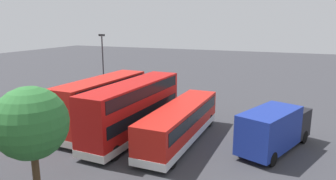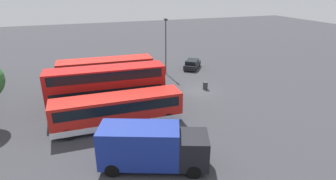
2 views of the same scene
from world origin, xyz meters
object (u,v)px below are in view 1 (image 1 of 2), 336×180
at_px(box_truck_blue, 275,128).
at_px(car_hatchback_silver, 117,86).
at_px(bus_double_decker_second, 134,108).
at_px(bus_single_deck_fourth, 69,106).
at_px(bus_single_deck_near_end, 181,122).
at_px(bus_double_decker_third, 103,103).
at_px(lamp_post_tall, 103,62).
at_px(waste_bin_yellow, 169,96).

relative_size(box_truck_blue, car_hatchback_silver, 1.79).
xyz_separation_m(bus_double_decker_second, box_truck_blue, (-10.81, -1.56, -0.74)).
xyz_separation_m(bus_single_deck_fourth, box_truck_blue, (-18.04, -0.91, 0.08)).
relative_size(bus_single_deck_near_end, car_hatchback_silver, 2.65).
height_order(bus_double_decker_third, lamp_post_tall, lamp_post_tall).
distance_m(bus_single_deck_near_end, box_truck_blue, 7.00).
bearing_deg(waste_bin_yellow, car_hatchback_silver, -13.83).
distance_m(bus_double_decker_third, waste_bin_yellow, 12.05).
height_order(bus_single_deck_near_end, lamp_post_tall, lamp_post_tall).
distance_m(bus_double_decker_second, car_hatchback_silver, 18.01).
bearing_deg(bus_single_deck_fourth, waste_bin_yellow, -114.77).
height_order(box_truck_blue, waste_bin_yellow, box_truck_blue).
height_order(car_hatchback_silver, waste_bin_yellow, car_hatchback_silver).
relative_size(box_truck_blue, waste_bin_yellow, 8.31).
xyz_separation_m(bus_single_deck_near_end, bus_double_decker_third, (7.19, 0.01, 0.82)).
xyz_separation_m(bus_double_decker_third, lamp_post_tall, (6.19, -9.21, 2.18)).
distance_m(bus_single_deck_fourth, car_hatchback_silver, 14.20).
height_order(bus_double_decker_second, car_hatchback_silver, bus_double_decker_second).
height_order(bus_double_decker_third, bus_single_deck_fourth, bus_double_decker_third).
distance_m(car_hatchback_silver, waste_bin_yellow, 9.06).
distance_m(car_hatchback_silver, lamp_post_tall, 6.29).
height_order(bus_single_deck_fourth, box_truck_blue, box_truck_blue).
bearing_deg(bus_single_deck_fourth, lamp_post_tall, -75.99).
xyz_separation_m(bus_double_decker_second, lamp_post_tall, (9.48, -9.63, 2.18)).
xyz_separation_m(bus_double_decker_second, bus_double_decker_third, (3.29, -0.42, -0.00)).
height_order(bus_double_decker_third, car_hatchback_silver, bus_double_decker_third).
relative_size(bus_double_decker_second, box_truck_blue, 1.50).
distance_m(bus_single_deck_near_end, lamp_post_tall, 16.52).
bearing_deg(bus_single_deck_near_end, bus_single_deck_fourth, -1.16).
bearing_deg(car_hatchback_silver, bus_single_deck_fourth, 104.08).
relative_size(bus_double_decker_third, waste_bin_yellow, 11.01).
relative_size(bus_single_deck_near_end, bus_double_decker_second, 0.99).
bearing_deg(box_truck_blue, waste_bin_yellow, -40.01).
xyz_separation_m(bus_single_deck_near_end, bus_single_deck_fourth, (11.14, -0.23, -0.00)).
bearing_deg(lamp_post_tall, bus_double_decker_third, 123.88).
xyz_separation_m(box_truck_blue, lamp_post_tall, (20.29, -8.07, 2.92)).
height_order(bus_double_decker_second, waste_bin_yellow, bus_double_decker_second).
height_order(bus_single_deck_near_end, waste_bin_yellow, bus_single_deck_near_end).
xyz_separation_m(lamp_post_tall, waste_bin_yellow, (-7.58, -2.59, -4.16)).
bearing_deg(bus_single_deck_near_end, waste_bin_yellow, -63.86).
height_order(bus_single_deck_near_end, bus_single_deck_fourth, same).
bearing_deg(bus_double_decker_third, bus_single_deck_near_end, -179.96).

